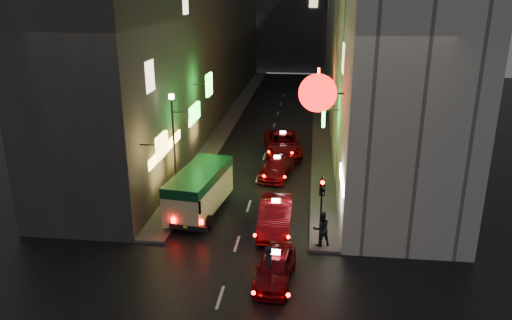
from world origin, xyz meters
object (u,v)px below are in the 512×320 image
at_px(taxi_near, 275,265).
at_px(lamp_post, 174,141).
at_px(minibus, 200,187).
at_px(traffic_light, 322,197).
at_px(pedestrian_crossing, 269,263).

bearing_deg(taxi_near, lamp_post, 129.95).
height_order(minibus, taxi_near, minibus).
relative_size(taxi_near, traffic_light, 1.39).
height_order(taxi_near, lamp_post, lamp_post).
bearing_deg(lamp_post, pedestrian_crossing, -52.41).
height_order(taxi_near, traffic_light, traffic_light).
height_order(traffic_light, lamp_post, lamp_post).
relative_size(minibus, taxi_near, 1.24).
bearing_deg(minibus, taxi_near, -53.72).
bearing_deg(traffic_light, taxi_near, -122.43).
relative_size(taxi_near, lamp_post, 0.78).
relative_size(pedestrian_crossing, traffic_light, 0.59).
relative_size(minibus, lamp_post, 0.97).
bearing_deg(taxi_near, traffic_light, 57.57).
bearing_deg(pedestrian_crossing, lamp_post, 31.90).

